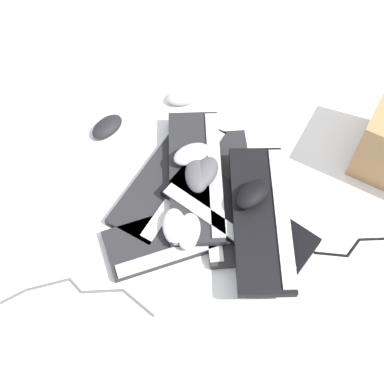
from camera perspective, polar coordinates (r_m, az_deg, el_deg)
ground_plane at (r=1.55m, az=-1.87°, el=-1.48°), size 3.20×3.20×0.00m
keyboard_0 at (r=1.58m, az=-2.43°, el=1.65°), size 0.29×0.46×0.03m
keyboard_1 at (r=1.49m, az=-0.76°, el=-4.49°), size 0.30×0.46×0.03m
keyboard_2 at (r=1.55m, az=3.80°, el=-0.35°), size 0.45×0.38×0.03m
keyboard_3 at (r=1.49m, az=4.95°, el=-2.67°), size 0.46×0.24×0.03m
keyboard_4 at (r=1.46m, az=7.47°, el=-2.72°), size 0.44×0.39×0.03m
keyboard_5 at (r=1.55m, az=0.48°, el=1.84°), size 0.44×0.39×0.03m
mouse_0 at (r=1.51m, az=1.38°, el=2.09°), size 0.11×0.13×0.04m
mouse_1 at (r=1.54m, az=-0.05°, el=4.06°), size 0.09×0.12×0.04m
mouse_2 at (r=1.75m, az=-0.90°, el=10.17°), size 0.10×0.13×0.04m
mouse_3 at (r=1.45m, az=6.50°, el=-0.20°), size 0.08×0.12×0.04m
mouse_4 at (r=1.69m, az=-9.03°, el=6.89°), size 0.08×0.12×0.04m
mouse_5 at (r=1.50m, az=0.42°, el=1.86°), size 0.13×0.12×0.04m
mouse_6 at (r=1.45m, az=-0.36°, el=-4.19°), size 0.12×0.13×0.04m
mouse_7 at (r=1.46m, az=-1.88°, el=-3.67°), size 0.13×0.12×0.04m
cable_0 at (r=1.47m, az=-14.80°, el=-11.34°), size 0.29×0.44×0.01m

